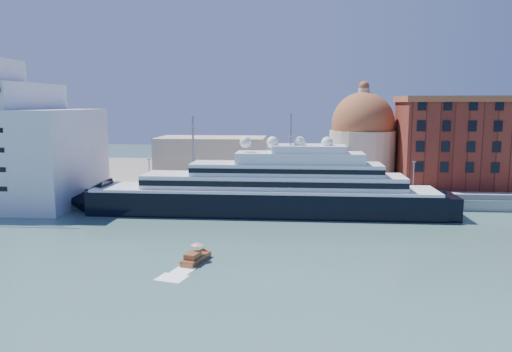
{
  "coord_description": "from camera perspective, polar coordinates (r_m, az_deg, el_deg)",
  "views": [
    {
      "loc": [
        4.27,
        -81.05,
        23.32
      ],
      "look_at": [
        -4.05,
        18.0,
        8.88
      ],
      "focal_mm": 35.0,
      "sensor_mm": 36.0,
      "label": 1
    }
  ],
  "objects": [
    {
      "name": "ground",
      "position": [
        84.45,
        1.73,
        -7.77
      ],
      "size": [
        400.0,
        400.0,
        0.0
      ],
      "primitive_type": "plane",
      "color": "#335850",
      "rests_on": "ground"
    },
    {
      "name": "water_taxi",
      "position": [
        75.43,
        -6.93,
        -9.23
      ],
      "size": [
        3.65,
        6.66,
        3.01
      ],
      "rotation": [
        0.0,
        0.0,
        -0.26
      ],
      "color": "maroon",
      "rests_on": "ground"
    },
    {
      "name": "lamp_posts",
      "position": [
        115.37,
        -3.68,
        1.54
      ],
      "size": [
        120.8,
        2.4,
        18.0
      ],
      "color": "slate",
      "rests_on": "quay"
    },
    {
      "name": "superyacht",
      "position": [
        106.19,
        -0.37,
        -2.06
      ],
      "size": [
        83.26,
        11.54,
        24.88
      ],
      "color": "black",
      "rests_on": "ground"
    },
    {
      "name": "warehouse",
      "position": [
        141.68,
        24.53,
        3.66
      ],
      "size": [
        43.0,
        19.0,
        23.25
      ],
      "color": "maroon",
      "rests_on": "land"
    },
    {
      "name": "church",
      "position": [
        139.34,
        5.66,
        3.11
      ],
      "size": [
        66.0,
        18.0,
        25.5
      ],
      "color": "beige",
      "rests_on": "land"
    },
    {
      "name": "quay",
      "position": [
        117.23,
        2.63,
        -2.59
      ],
      "size": [
        180.0,
        10.0,
        2.5
      ],
      "primitive_type": "cube",
      "color": "gray",
      "rests_on": "ground"
    },
    {
      "name": "service_barge",
      "position": [
        111.57,
        -14.44,
        -3.68
      ],
      "size": [
        11.9,
        5.6,
        2.57
      ],
      "rotation": [
        0.0,
        0.0,
        -0.16
      ],
      "color": "white",
      "rests_on": "ground"
    },
    {
      "name": "quay_fence",
      "position": [
        112.47,
        2.55,
        -2.1
      ],
      "size": [
        180.0,
        0.1,
        1.2
      ],
      "primitive_type": "cube",
      "color": "slate",
      "rests_on": "quay"
    },
    {
      "name": "land",
      "position": [
        157.7,
        3.2,
        0.12
      ],
      "size": [
        260.0,
        72.0,
        2.0
      ],
      "primitive_type": "cube",
      "color": "slate",
      "rests_on": "ground"
    }
  ]
}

